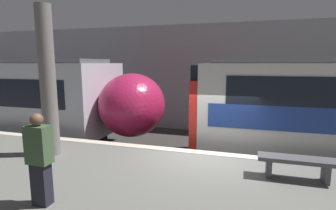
% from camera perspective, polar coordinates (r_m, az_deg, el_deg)
% --- Properties ---
extents(ground_plane, '(120.00, 120.00, 0.00)m').
position_cam_1_polar(ground_plane, '(7.58, 8.61, -17.63)').
color(ground_plane, '#33302D').
extents(station_rear_barrier, '(50.00, 0.15, 5.29)m').
position_cam_1_polar(station_rear_barrier, '(13.07, 12.76, 5.58)').
color(station_rear_barrier, '#939399').
rests_on(station_rear_barrier, ground).
extents(support_pillar_near, '(0.39, 0.39, 3.71)m').
position_cam_1_polar(support_pillar_near, '(7.15, -24.69, 4.55)').
color(support_pillar_near, slate).
rests_on(support_pillar_near, platform).
extents(person_waiting, '(0.38, 0.24, 1.54)m').
position_cam_1_polar(person_waiting, '(4.79, -26.16, -10.30)').
color(person_waiting, black).
rests_on(person_waiting, platform).
extents(platform_bench, '(1.50, 0.40, 0.45)m').
position_cam_1_polar(platform_bench, '(5.97, 26.27, -11.26)').
color(platform_bench, '#4C4C51').
rests_on(platform_bench, platform).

